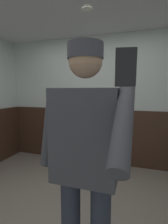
# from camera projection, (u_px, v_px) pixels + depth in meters

# --- Properties ---
(ground_plane) EXTENTS (4.53, 3.95, 0.04)m
(ground_plane) POSITION_uv_depth(u_px,v_px,m) (66.00, 223.00, 1.89)
(ground_plane) COLOR slate
(wall_back) EXTENTS (4.53, 0.12, 2.52)m
(wall_back) POSITION_uv_depth(u_px,v_px,m) (100.00, 101.00, 3.37)
(wall_back) COLOR silver
(wall_back) RESTS_ON ground_plane
(wainscot_band_back) EXTENTS (3.93, 0.03, 1.10)m
(wainscot_band_back) POSITION_uv_depth(u_px,v_px,m) (99.00, 136.00, 3.39)
(wainscot_band_back) COLOR #382319
(wainscot_band_back) RESTS_ON ground_plane
(downlight_far) EXTENTS (0.14, 0.14, 0.03)m
(downlight_far) POSITION_uv_depth(u_px,v_px,m) (87.00, 8.00, 2.11)
(downlight_far) COLOR white
(urinal_left) EXTENTS (0.40, 0.34, 1.24)m
(urinal_left) POSITION_uv_depth(u_px,v_px,m) (61.00, 124.00, 3.45)
(urinal_left) COLOR white
(urinal_left) RESTS_ON ground_plane
(urinal_middle) EXTENTS (0.40, 0.34, 1.24)m
(urinal_middle) POSITION_uv_depth(u_px,v_px,m) (96.00, 127.00, 3.23)
(urinal_middle) COLOR white
(urinal_middle) RESTS_ON ground_plane
(privacy_divider_panel) EXTENTS (0.04, 0.40, 0.90)m
(privacy_divider_panel) POSITION_uv_depth(u_px,v_px,m) (77.00, 117.00, 3.25)
(privacy_divider_panel) COLOR #4C4C51
(person) EXTENTS (0.65, 0.60, 1.76)m
(person) POSITION_uv_depth(u_px,v_px,m) (85.00, 156.00, 1.11)
(person) COLOR #2D3342
(person) RESTS_ON ground_plane
(cell_phone) EXTENTS (0.06, 0.04, 0.11)m
(cell_phone) POSITION_uv_depth(u_px,v_px,m) (126.00, 68.00, 0.49)
(cell_phone) COLOR black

